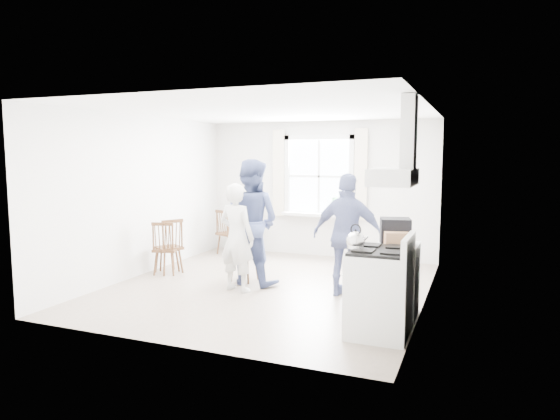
% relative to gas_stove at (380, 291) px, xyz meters
% --- Properties ---
extents(room_shell, '(4.62, 5.12, 2.64)m').
position_rel_gas_stove_xyz_m(room_shell, '(-1.91, 1.35, 0.82)').
color(room_shell, gray).
rests_on(room_shell, ground).
extents(window_assembly, '(1.88, 0.24, 1.70)m').
position_rel_gas_stove_xyz_m(window_assembly, '(-1.91, 3.80, 0.98)').
color(window_assembly, white).
rests_on(window_assembly, room_shell).
extents(range_hood, '(0.45, 0.76, 0.94)m').
position_rel_gas_stove_xyz_m(range_hood, '(0.16, -0.00, 1.42)').
color(range_hood, silver).
rests_on(range_hood, room_shell).
extents(shelf_unit, '(0.40, 0.30, 0.80)m').
position_rel_gas_stove_xyz_m(shelf_unit, '(-3.31, 3.68, -0.08)').
color(shelf_unit, slate).
rests_on(shelf_unit, ground).
extents(gas_stove, '(0.68, 0.76, 1.12)m').
position_rel_gas_stove_xyz_m(gas_stove, '(0.00, 0.00, 0.00)').
color(gas_stove, silver).
rests_on(gas_stove, ground).
extents(kettle, '(0.20, 0.20, 0.29)m').
position_rel_gas_stove_xyz_m(kettle, '(-0.26, -0.13, 0.56)').
color(kettle, silver).
rests_on(kettle, gas_stove).
extents(low_cabinet, '(0.50, 0.55, 0.90)m').
position_rel_gas_stove_xyz_m(low_cabinet, '(0.07, 0.70, -0.03)').
color(low_cabinet, silver).
rests_on(low_cabinet, ground).
extents(stereo_stack, '(0.42, 0.39, 0.31)m').
position_rel_gas_stove_xyz_m(stereo_stack, '(0.04, 0.67, 0.57)').
color(stereo_stack, black).
rests_on(stereo_stack, low_cabinet).
extents(cardboard_box, '(0.33, 0.28, 0.18)m').
position_rel_gas_stove_xyz_m(cardboard_box, '(0.09, 0.47, 0.51)').
color(cardboard_box, '#AE7C54').
rests_on(cardboard_box, low_cabinet).
extents(windsor_chair_a, '(0.46, 0.46, 0.89)m').
position_rel_gas_stove_xyz_m(windsor_chair_a, '(-3.78, 1.39, 0.06)').
color(windsor_chair_a, '#452916').
rests_on(windsor_chair_a, ground).
extents(windsor_chair_b, '(0.40, 0.39, 0.87)m').
position_rel_gas_stove_xyz_m(windsor_chair_b, '(-2.41, 1.45, 0.04)').
color(windsor_chair_b, '#452916').
rests_on(windsor_chair_b, ground).
extents(windsor_chair_c, '(0.52, 0.52, 0.92)m').
position_rel_gas_stove_xyz_m(windsor_chair_c, '(-3.72, 1.49, 0.08)').
color(windsor_chair_c, '#452916').
rests_on(windsor_chair_c, ground).
extents(person_left, '(0.66, 0.66, 1.57)m').
position_rel_gas_stove_xyz_m(person_left, '(-2.25, 0.98, 0.30)').
color(person_left, silver).
rests_on(person_left, ground).
extents(person_mid, '(1.03, 1.03, 1.90)m').
position_rel_gas_stove_xyz_m(person_mid, '(-2.24, 1.44, 0.47)').
color(person_mid, '#424E7B').
rests_on(person_mid, ground).
extents(person_right, '(1.05, 1.05, 1.72)m').
position_rel_gas_stove_xyz_m(person_right, '(-0.70, 1.32, 0.38)').
color(person_right, navy).
rests_on(person_right, ground).
extents(potted_plant, '(0.22, 0.22, 0.33)m').
position_rel_gas_stove_xyz_m(potted_plant, '(-1.59, 3.71, 0.53)').
color(potted_plant, '#306D39').
rests_on(potted_plant, window_assembly).
extents(windsor_chair_d, '(0.49, 0.48, 0.90)m').
position_rel_gas_stove_xyz_m(windsor_chair_d, '(-3.65, 3.22, 0.06)').
color(windsor_chair_d, '#452916').
rests_on(windsor_chair_d, ground).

